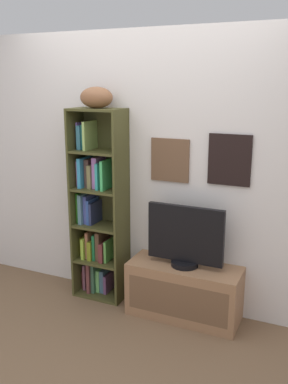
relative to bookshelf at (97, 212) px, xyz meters
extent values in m
cube|color=brown|center=(0.43, -0.99, -0.80)|extent=(5.20, 5.20, 0.04)
cube|color=silver|center=(0.43, 0.14, 0.37)|extent=(4.80, 0.06, 2.31)
cube|color=brown|center=(0.64, 0.10, 0.49)|extent=(0.33, 0.02, 0.35)
cube|color=#98AAA8|center=(0.64, 0.09, 0.49)|extent=(0.28, 0.01, 0.30)
cube|color=black|center=(1.13, 0.10, 0.53)|extent=(0.33, 0.02, 0.40)
cube|color=#9DA8AC|center=(1.13, 0.09, 0.53)|extent=(0.28, 0.01, 0.35)
cube|color=#43421F|center=(-0.18, -0.03, 0.06)|extent=(0.02, 0.28, 1.68)
cube|color=#43421F|center=(0.26, -0.03, 0.06)|extent=(0.02, 0.28, 1.68)
cube|color=#43421F|center=(0.04, 0.10, 0.06)|extent=(0.46, 0.01, 1.68)
cube|color=#43421F|center=(0.04, -0.03, -0.77)|extent=(0.42, 0.27, 0.02)
cube|color=#43421F|center=(0.04, -0.03, -0.44)|extent=(0.42, 0.27, 0.02)
cube|color=#43421F|center=(0.04, -0.03, -0.11)|extent=(0.42, 0.27, 0.02)
cube|color=#43421F|center=(0.04, -0.03, 0.21)|extent=(0.42, 0.27, 0.02)
cube|color=#43421F|center=(0.04, -0.03, 0.54)|extent=(0.42, 0.27, 0.02)
cube|color=#43421F|center=(0.04, -0.03, 0.89)|extent=(0.42, 0.27, 0.02)
cube|color=maroon|center=(-0.15, 0.03, -0.68)|extent=(0.02, 0.14, 0.17)
cube|color=#925971|center=(-0.13, 0.01, -0.64)|extent=(0.02, 0.17, 0.24)
cube|color=#5F3710|center=(-0.09, 0.02, -0.64)|extent=(0.03, 0.15, 0.24)
cube|color=brown|center=(-0.06, -0.01, -0.62)|extent=(0.03, 0.21, 0.28)
cube|color=#3B6348|center=(-0.02, 0.01, -0.63)|extent=(0.03, 0.19, 0.27)
cube|color=#77CB6E|center=(0.01, 0.02, -0.65)|extent=(0.03, 0.16, 0.21)
cube|color=#41637B|center=(0.05, 0.02, -0.66)|extent=(0.04, 0.15, 0.21)
cube|color=#693F68|center=(0.09, 0.02, -0.67)|extent=(0.03, 0.16, 0.17)
cube|color=#939B1E|center=(-0.14, 0.02, -0.34)|extent=(0.04, 0.15, 0.18)
cube|color=#99C53B|center=(-0.10, -0.01, -0.34)|extent=(0.03, 0.22, 0.19)
cube|color=#A56449|center=(-0.07, 0.00, -0.31)|extent=(0.03, 0.19, 0.25)
cube|color=olive|center=(-0.03, -0.01, -0.35)|extent=(0.04, 0.22, 0.17)
cube|color=#1B6C39|center=(0.00, 0.00, -0.32)|extent=(0.03, 0.20, 0.23)
cube|color=brown|center=(0.04, 0.00, -0.30)|extent=(0.04, 0.19, 0.26)
cube|color=brown|center=(0.08, -0.01, -0.35)|extent=(0.04, 0.22, 0.17)
cube|color=#60AF4A|center=(0.12, 0.00, -0.34)|extent=(0.02, 0.20, 0.19)
cube|color=#266E18|center=(-0.15, 0.00, 0.03)|extent=(0.03, 0.19, 0.27)
cube|color=slate|center=(-0.11, -0.01, 0.03)|extent=(0.03, 0.22, 0.27)
cube|color=#434E99|center=(-0.08, 0.01, 0.02)|extent=(0.03, 0.19, 0.25)
cube|color=#30509E|center=(-0.04, 0.00, 0.01)|extent=(0.03, 0.20, 0.22)
cube|color=navy|center=(-0.02, 0.00, -0.01)|extent=(0.02, 0.20, 0.19)
cube|color=#C274B3|center=(-0.15, 0.02, 0.33)|extent=(0.04, 0.16, 0.22)
cube|color=#368FC1|center=(-0.11, -0.01, 0.35)|extent=(0.03, 0.21, 0.26)
cube|color=#4D3631|center=(-0.06, 0.02, 0.35)|extent=(0.04, 0.17, 0.24)
cube|color=olive|center=(-0.02, 0.00, 0.32)|extent=(0.03, 0.20, 0.20)
cube|color=#B374C8|center=(0.02, 0.01, 0.36)|extent=(0.04, 0.18, 0.27)
cube|color=teal|center=(0.06, -0.01, 0.34)|extent=(0.02, 0.21, 0.23)
cube|color=brown|center=(0.09, 0.02, 0.34)|extent=(0.02, 0.15, 0.24)
cube|color=#45C369|center=(0.12, -0.01, 0.35)|extent=(0.02, 0.22, 0.25)
cube|color=#8D62CB|center=(-0.15, 0.03, 0.66)|extent=(0.02, 0.14, 0.22)
cube|color=teal|center=(-0.12, 0.01, 0.65)|extent=(0.04, 0.18, 0.20)
cube|color=#185654|center=(-0.08, 0.02, 0.66)|extent=(0.04, 0.17, 0.21)
cube|color=#9CBE63|center=(-0.05, -0.01, 0.67)|extent=(0.02, 0.21, 0.24)
ellipsoid|color=brown|center=(0.04, -0.03, 0.99)|extent=(0.30, 0.19, 0.17)
cube|color=#986B49|center=(0.85, -0.07, -0.55)|extent=(0.92, 0.36, 0.45)
cube|color=brown|center=(0.85, -0.24, -0.55)|extent=(0.82, 0.01, 0.29)
cylinder|color=black|center=(0.85, -0.07, -0.31)|extent=(0.22, 0.22, 0.04)
cube|color=black|center=(0.85, -0.07, -0.06)|extent=(0.62, 0.04, 0.46)
cube|color=teal|center=(0.85, -0.08, -0.06)|extent=(0.58, 0.01, 0.42)
camera|label=1|loc=(1.85, -3.09, 1.11)|focal=39.77mm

